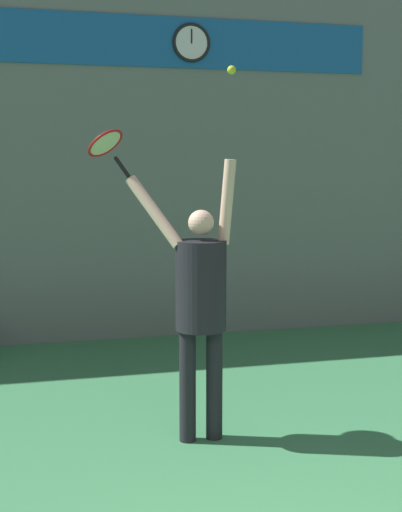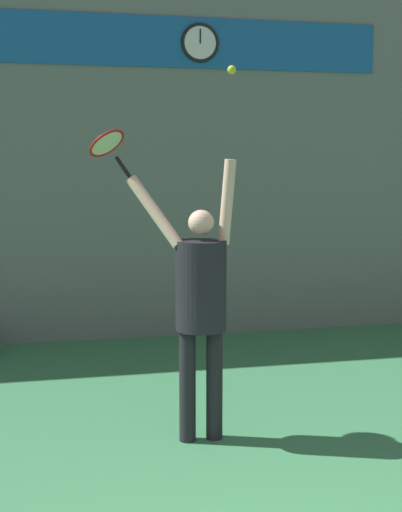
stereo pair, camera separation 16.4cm
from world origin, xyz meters
The scene contains 6 objects.
back_wall centered at (0.00, 6.48, 2.50)m, with size 18.00×0.10×5.00m.
sponsor_banner centered at (0.00, 6.42, 3.63)m, with size 6.14×0.02×0.60m.
scoreboard_clock centered at (0.80, 6.40, 3.63)m, with size 0.47×0.04×0.47m.
tennis_player centered at (0.05, 3.02, 1.15)m, with size 0.84×0.52×2.21m.
tennis_racket centered at (-0.60, 3.44, 2.32)m, with size 0.40×0.40×0.40m.
tennis_ball centered at (0.28, 2.99, 2.87)m, with size 0.07×0.07×0.07m.
Camera 1 is at (-1.28, -2.24, 2.18)m, focal length 50.00 mm.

